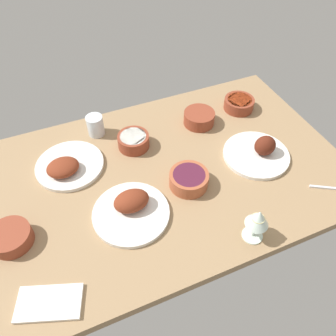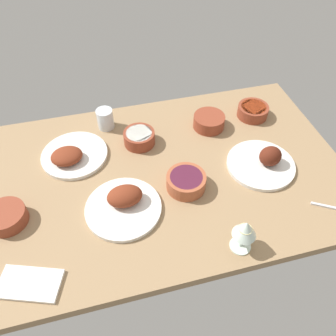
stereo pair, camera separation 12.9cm
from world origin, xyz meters
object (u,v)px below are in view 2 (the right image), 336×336
(plate_center_main, at_px, (264,162))
(plate_far_side, at_px, (72,155))
(bowl_onions, at_px, (186,181))
(bowl_soup, at_px, (209,121))
(wine_glass, at_px, (245,230))
(water_tumbler, at_px, (105,119))
(plate_near_viewer, at_px, (124,203))
(bowl_potatoes, at_px, (6,216))
(folded_napkin, at_px, (30,284))
(bowl_sauce, at_px, (253,111))
(bowl_cream, at_px, (139,137))

(plate_center_main, bearing_deg, plate_far_side, -17.33)
(bowl_onions, bearing_deg, plate_center_main, -175.44)
(bowl_soup, distance_m, wine_glass, 0.60)
(water_tumbler, bearing_deg, plate_near_viewer, 90.77)
(bowl_potatoes, xyz_separation_m, folded_napkin, (-0.08, 0.25, -0.02))
(plate_near_viewer, xyz_separation_m, folded_napkin, (0.32, 0.21, -0.02))
(bowl_onions, xyz_separation_m, bowl_sauce, (-0.42, -0.33, -0.00))
(bowl_potatoes, xyz_separation_m, wine_glass, (-0.74, 0.29, 0.07))
(bowl_onions, xyz_separation_m, wine_glass, (-0.10, 0.28, 0.07))
(bowl_onions, relative_size, folded_napkin, 0.79)
(bowl_onions, bearing_deg, water_tumbler, -59.50)
(bowl_sauce, xyz_separation_m, wine_glass, (0.31, 0.61, 0.07))
(plate_center_main, xyz_separation_m, bowl_potatoes, (0.97, 0.02, 0.01))
(water_tumbler, bearing_deg, plate_center_main, 145.66)
(plate_near_viewer, xyz_separation_m, wine_glass, (-0.34, 0.25, 0.08))
(bowl_soup, bearing_deg, water_tumbler, -14.16)
(bowl_soup, bearing_deg, plate_near_viewer, 38.21)
(bowl_onions, height_order, bowl_potatoes, bowl_onions)
(plate_far_side, relative_size, bowl_onions, 1.81)
(bowl_soup, bearing_deg, bowl_potatoes, 19.84)
(bowl_cream, xyz_separation_m, wine_glass, (-0.22, 0.56, 0.07))
(wine_glass, bearing_deg, bowl_sauce, -117.14)
(plate_center_main, xyz_separation_m, bowl_soup, (0.13, -0.28, 0.01))
(plate_near_viewer, distance_m, wine_glass, 0.43)
(bowl_soup, height_order, bowl_onions, same)
(bowl_cream, bearing_deg, bowl_soup, -175.07)
(plate_far_side, relative_size, bowl_soup, 1.95)
(plate_center_main, distance_m, wine_glass, 0.39)
(plate_center_main, relative_size, bowl_onions, 1.82)
(folded_napkin, bearing_deg, bowl_sauce, -149.51)
(plate_near_viewer, bearing_deg, bowl_potatoes, -6.04)
(plate_near_viewer, height_order, bowl_sauce, plate_near_viewer)
(bowl_onions, xyz_separation_m, bowl_potatoes, (0.64, -0.01, -0.00))
(folded_napkin, bearing_deg, plate_far_side, -107.38)
(plate_center_main, height_order, bowl_sauce, plate_center_main)
(bowl_onions, bearing_deg, folded_napkin, 23.71)
(plate_near_viewer, bearing_deg, bowl_cream, -110.39)
(bowl_soup, height_order, bowl_cream, same)
(bowl_soup, xyz_separation_m, wine_glass, (0.09, 0.59, 0.07))
(bowl_cream, xyz_separation_m, folded_napkin, (0.44, 0.53, -0.03))
(wine_glass, bearing_deg, plate_center_main, -126.08)
(plate_near_viewer, bearing_deg, bowl_sauce, -150.84)
(bowl_potatoes, bearing_deg, plate_near_viewer, 173.96)
(plate_far_side, relative_size, folded_napkin, 1.43)
(bowl_onions, height_order, water_tumbler, water_tumbler)
(bowl_onions, relative_size, bowl_potatoes, 1.07)
(plate_center_main, distance_m, folded_napkin, 0.93)
(bowl_sauce, distance_m, water_tumbler, 0.67)
(bowl_cream, bearing_deg, plate_far_side, 4.89)
(plate_center_main, xyz_separation_m, wine_glass, (0.23, 0.31, 0.08))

